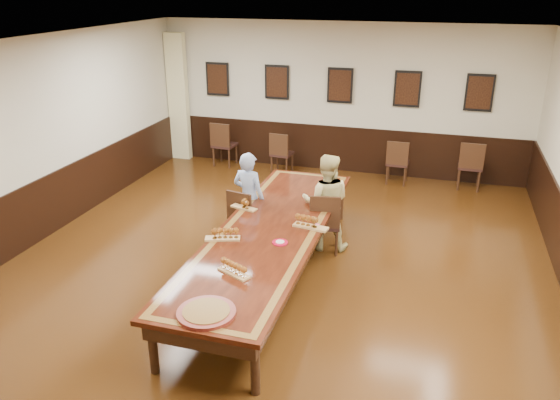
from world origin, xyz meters
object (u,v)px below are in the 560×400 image
(person_woman, at_px, (326,202))
(spare_chair_a, at_px, (225,143))
(chair_man, at_px, (246,216))
(carved_platter, at_px, (206,313))
(chair_woman, at_px, (325,221))
(conference_table, at_px, (270,238))
(spare_chair_c, at_px, (398,161))
(spare_chair_b, at_px, (282,152))
(spare_chair_d, at_px, (470,165))
(person_man, at_px, (249,198))

(person_woman, bearing_deg, spare_chair_a, -57.75)
(chair_man, xyz_separation_m, carved_platter, (0.70, -3.12, 0.30))
(chair_woman, bearing_deg, spare_chair_a, -58.43)
(person_woman, distance_m, conference_table, 1.29)
(spare_chair_c, bearing_deg, chair_man, 61.24)
(spare_chair_b, distance_m, carved_platter, 6.74)
(spare_chair_d, xyz_separation_m, person_man, (-3.48, -3.56, 0.25))
(spare_chair_b, xyz_separation_m, person_woman, (1.69, -3.32, 0.31))
(spare_chair_c, height_order, spare_chair_d, spare_chair_d)
(carved_platter, bearing_deg, chair_man, 102.68)
(chair_man, relative_size, spare_chair_c, 1.00)
(chair_woman, relative_size, spare_chair_b, 1.08)
(chair_woman, xyz_separation_m, spare_chair_d, (2.23, 3.56, 0.01))
(spare_chair_b, height_order, person_woman, person_woman)
(chair_woman, xyz_separation_m, person_woman, (-0.02, 0.10, 0.28))
(person_man, distance_m, person_woman, 1.24)
(chair_man, xyz_separation_m, chair_woman, (1.27, 0.10, 0.03))
(chair_woman, distance_m, person_woman, 0.30)
(spare_chair_a, relative_size, spare_chair_d, 1.01)
(chair_woman, xyz_separation_m, spare_chair_a, (-3.12, 3.55, 0.01))
(spare_chair_a, bearing_deg, spare_chair_d, -175.97)
(chair_man, bearing_deg, conference_table, 138.09)
(person_woman, height_order, carved_platter, person_woman)
(spare_chair_a, xyz_separation_m, carved_platter, (2.55, -6.77, 0.26))
(spare_chair_a, xyz_separation_m, spare_chair_d, (5.34, 0.01, -0.01))
(spare_chair_d, relative_size, person_woman, 0.65)
(chair_man, relative_size, carved_platter, 1.38)
(spare_chair_b, xyz_separation_m, spare_chair_d, (3.94, 0.13, 0.04))
(person_man, relative_size, conference_table, 0.30)
(chair_woman, distance_m, carved_platter, 3.28)
(chair_woman, distance_m, spare_chair_c, 3.55)
(spare_chair_d, bearing_deg, carved_platter, 68.30)
(chair_man, distance_m, person_woman, 1.30)
(chair_man, bearing_deg, carved_platter, 114.31)
(spare_chair_a, distance_m, conference_table, 5.26)
(spare_chair_a, distance_m, person_woman, 4.64)
(chair_woman, bearing_deg, conference_table, 51.90)
(chair_man, relative_size, chair_woman, 0.95)
(spare_chair_d, height_order, person_man, person_man)
(spare_chair_d, bearing_deg, person_woman, 57.69)
(spare_chair_d, distance_m, conference_table, 5.39)
(chair_woman, height_order, spare_chair_d, spare_chair_d)
(chair_woman, xyz_separation_m, person_man, (-1.25, -0.00, 0.25))
(spare_chair_b, distance_m, spare_chair_d, 3.94)
(spare_chair_b, relative_size, person_woman, 0.59)
(spare_chair_a, bearing_deg, person_man, 121.68)
(person_man, height_order, person_woman, person_woman)
(person_woman, bearing_deg, chair_man, -0.46)
(spare_chair_d, bearing_deg, spare_chair_a, 0.80)
(chair_man, bearing_deg, person_man, -90.00)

